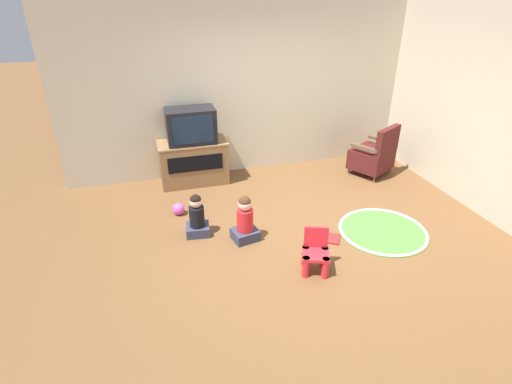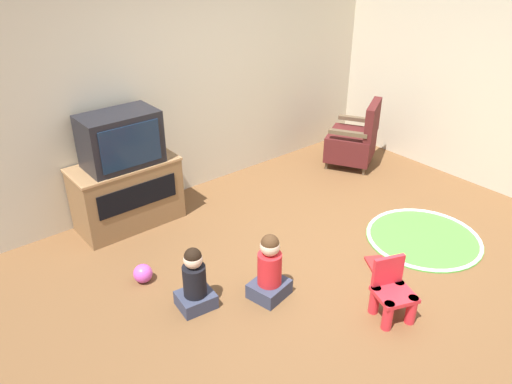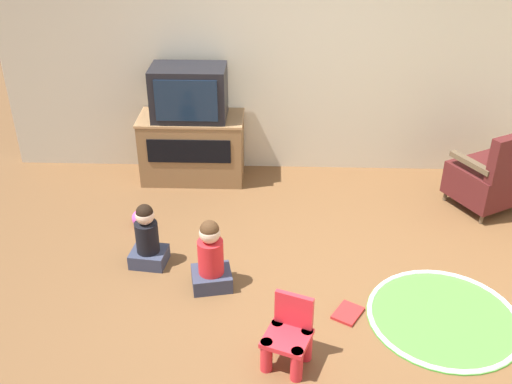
# 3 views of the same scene
# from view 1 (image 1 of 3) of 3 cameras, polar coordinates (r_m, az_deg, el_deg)

# --- Properties ---
(ground_plane) EXTENTS (30.00, 30.00, 0.00)m
(ground_plane) POSITION_cam_1_polar(r_m,az_deg,el_deg) (5.22, 5.71, -5.79)
(ground_plane) COLOR brown
(wall_back) EXTENTS (5.74, 0.12, 2.70)m
(wall_back) POSITION_cam_1_polar(r_m,az_deg,el_deg) (6.59, -1.93, 14.33)
(wall_back) COLOR beige
(wall_back) RESTS_ON ground_plane
(tv_cabinet) EXTENTS (1.06, 0.53, 0.69)m
(tv_cabinet) POSITION_cam_1_polar(r_m,az_deg,el_deg) (6.43, -8.91, 4.33)
(tv_cabinet) COLOR brown
(tv_cabinet) RESTS_ON ground_plane
(television) EXTENTS (0.74, 0.45, 0.53)m
(television) POSITION_cam_1_polar(r_m,az_deg,el_deg) (6.20, -9.29, 9.33)
(television) COLOR black
(television) RESTS_ON tv_cabinet
(black_armchair) EXTENTS (0.81, 0.80, 0.86)m
(black_armchair) POSITION_cam_1_polar(r_m,az_deg,el_deg) (6.93, 16.49, 5.06)
(black_armchair) COLOR brown
(black_armchair) RESTS_ON ground_plane
(yellow_kid_chair) EXTENTS (0.38, 0.37, 0.50)m
(yellow_kid_chair) POSITION_cam_1_polar(r_m,az_deg,el_deg) (4.52, 8.48, -8.88)
(yellow_kid_chair) COLOR red
(yellow_kid_chair) RESTS_ON ground_plane
(play_mat) EXTENTS (1.14, 1.14, 0.04)m
(play_mat) POSITION_cam_1_polar(r_m,az_deg,el_deg) (5.47, 17.65, -5.30)
(play_mat) COLOR green
(play_mat) RESTS_ON ground_plane
(child_watching_left) EXTENTS (0.32, 0.29, 0.57)m
(child_watching_left) POSITION_cam_1_polar(r_m,az_deg,el_deg) (5.10, -8.44, -3.62)
(child_watching_left) COLOR #33384C
(child_watching_left) RESTS_ON ground_plane
(child_watching_center) EXTENTS (0.36, 0.33, 0.61)m
(child_watching_center) POSITION_cam_1_polar(r_m,az_deg,el_deg) (4.94, -1.58, -4.20)
(child_watching_center) COLOR #33384C
(child_watching_center) RESTS_ON ground_plane
(toy_ball) EXTENTS (0.17, 0.17, 0.17)m
(toy_ball) POSITION_cam_1_polar(r_m,az_deg,el_deg) (5.65, -11.01, -2.40)
(toy_ball) COLOR #CC4CB2
(toy_ball) RESTS_ON ground_plane
(book) EXTENTS (0.27, 0.29, 0.02)m
(book) POSITION_cam_1_polar(r_m,az_deg,el_deg) (5.16, 10.85, -6.54)
(book) COLOR #B22323
(book) RESTS_ON ground_plane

